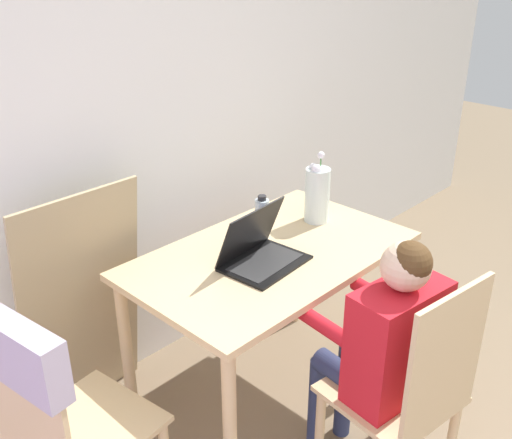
% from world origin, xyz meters
% --- Properties ---
extents(wall_back, '(6.40, 0.05, 2.50)m').
position_xyz_m(wall_back, '(0.00, 2.23, 1.25)').
color(wall_back, white).
rests_on(wall_back, ground_plane).
extents(dining_table, '(1.17, 0.71, 0.75)m').
position_xyz_m(dining_table, '(0.25, 1.57, 0.65)').
color(dining_table, '#D6B784').
rests_on(dining_table, ground_plane).
extents(chair_occupied, '(0.45, 0.45, 0.96)m').
position_xyz_m(chair_occupied, '(0.17, 0.85, 0.49)').
color(chair_occupied, '#D6B784').
rests_on(chair_occupied, ground_plane).
extents(chair_spare, '(0.48, 0.45, 0.97)m').
position_xyz_m(chair_spare, '(-0.77, 1.55, 0.65)').
color(chair_spare, '#D6B784').
rests_on(chair_spare, ground_plane).
extents(person_seated, '(0.40, 0.46, 1.06)m').
position_xyz_m(person_seated, '(0.19, 0.97, 0.66)').
color(person_seated, red).
rests_on(person_seated, ground_plane).
extents(laptop, '(0.35, 0.27, 0.23)m').
position_xyz_m(laptop, '(0.16, 1.55, 0.80)').
color(laptop, black).
rests_on(laptop, dining_table).
extents(flower_vase, '(0.11, 0.11, 0.32)m').
position_xyz_m(flower_vase, '(0.62, 1.63, 0.88)').
color(flower_vase, silver).
rests_on(flower_vase, dining_table).
extents(water_bottle, '(0.06, 0.06, 0.20)m').
position_xyz_m(water_bottle, '(0.32, 1.69, 0.84)').
color(water_bottle, silver).
rests_on(water_bottle, dining_table).
extents(cardboard_panel, '(0.55, 0.16, 1.05)m').
position_xyz_m(cardboard_panel, '(-0.34, 2.09, 0.53)').
color(cardboard_panel, tan).
rests_on(cardboard_panel, ground_plane).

